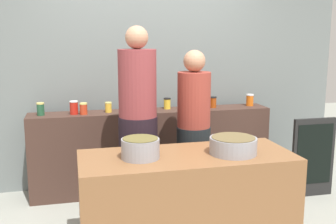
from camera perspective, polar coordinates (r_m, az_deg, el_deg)
name	(u,v)px	position (r m, az deg, el deg)	size (l,w,h in m)	color
storefront_wall	(146,58)	(4.79, -3.11, 7.69)	(4.80, 0.12, 3.00)	slate
display_shelf	(153,150)	(4.62, -2.18, -5.45)	(2.70, 0.36, 0.93)	#402A23
prep_table	(187,203)	(3.36, 2.66, -12.79)	(1.70, 0.70, 0.83)	brown
preserve_jar_0	(41,109)	(4.42, -17.57, 0.41)	(0.08, 0.08, 0.13)	#235234
preserve_jar_1	(74,108)	(4.39, -13.16, 0.61)	(0.09, 0.09, 0.14)	red
preserve_jar_2	(84,109)	(4.36, -11.85, 0.47)	(0.08, 0.08, 0.12)	red
preserve_jar_3	(108,107)	(4.44, -8.42, 0.68)	(0.07, 0.07, 0.11)	gold
preserve_jar_4	(137,107)	(4.42, -4.42, 0.67)	(0.07, 0.07, 0.11)	#265932
preserve_jar_5	(149,107)	(4.48, -2.66, 0.77)	(0.08, 0.08, 0.10)	#A62E23
preserve_jar_6	(167,103)	(4.60, -0.12, 1.23)	(0.08, 0.08, 0.13)	gold
preserve_jar_7	(187,103)	(4.59, 2.65, 1.21)	(0.07, 0.07, 0.13)	brown
preserve_jar_8	(205,103)	(4.66, 5.30, 1.29)	(0.08, 0.08, 0.12)	#974D16
preserve_jar_9	(213,102)	(4.71, 6.34, 1.40)	(0.09, 0.09, 0.13)	#9A3B10
preserve_jar_10	(250,100)	(4.91, 11.49, 1.69)	(0.09, 0.09, 0.14)	#D15D16
cooking_pot_left	(140,148)	(3.11, -3.93, -5.14)	(0.30, 0.30, 0.16)	gray
cooking_pot_center	(233,145)	(3.26, 9.19, -4.69)	(0.38, 0.38, 0.14)	gray
cook_with_tongs	(138,134)	(3.81, -4.25, -3.17)	(0.37, 0.37, 1.84)	black
cook_in_cap	(193,140)	(4.00, 3.62, -3.98)	(0.34, 0.34, 1.62)	black
chalkboard_sign	(313,157)	(4.72, 19.82, -6.03)	(0.50, 0.05, 0.88)	black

